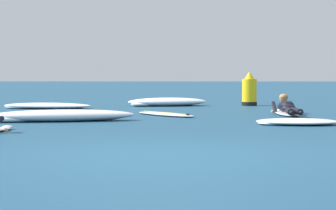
% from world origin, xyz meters
% --- Properties ---
extents(ground_plane, '(120.00, 120.00, 0.00)m').
position_xyz_m(ground_plane, '(0.00, 10.00, 0.00)').
color(ground_plane, navy).
extents(surfer_far, '(0.55, 2.62, 0.55)m').
position_xyz_m(surfer_far, '(2.96, 7.78, 0.14)').
color(surfer_far, white).
rests_on(surfer_far, ground).
extents(drifting_surfboard, '(1.70, 1.99, 0.16)m').
position_xyz_m(drifting_surfboard, '(0.03, 7.46, 0.03)').
color(drifting_surfboard, white).
rests_on(drifting_surfboard, ground).
extents(whitewater_front, '(2.67, 1.33, 0.17)m').
position_xyz_m(whitewater_front, '(-3.37, 10.44, 0.08)').
color(whitewater_front, white).
rests_on(whitewater_front, ground).
extents(whitewater_mid_left, '(1.70, 1.08, 0.12)m').
position_xyz_m(whitewater_mid_left, '(2.64, 4.75, 0.06)').
color(whitewater_mid_left, white).
rests_on(whitewater_mid_left, ground).
extents(whitewater_mid_right, '(2.60, 1.47, 0.26)m').
position_xyz_m(whitewater_mid_right, '(0.02, 12.00, 0.12)').
color(whitewater_mid_right, white).
rests_on(whitewater_mid_right, ground).
extents(whitewater_back, '(3.16, 1.37, 0.25)m').
position_xyz_m(whitewater_back, '(-2.12, 5.60, 0.12)').
color(whitewater_back, white).
rests_on(whitewater_back, ground).
extents(channel_marker_buoy, '(0.47, 0.47, 1.06)m').
position_xyz_m(channel_marker_buoy, '(2.56, 12.21, 0.43)').
color(channel_marker_buoy, yellow).
rests_on(channel_marker_buoy, ground).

